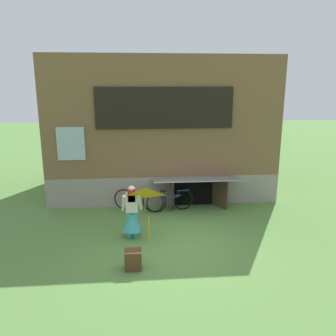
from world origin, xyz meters
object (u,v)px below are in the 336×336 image
bicycle_red (139,200)px  bicycle_blue (170,201)px  person (132,216)px  wooden_crate (133,259)px  kite (146,203)px

bicycle_red → bicycle_blue: bearing=11.9°
person → wooden_crate: 1.71m
wooden_crate → kite: bearing=72.7°
bicycle_red → wooden_crate: (-0.14, -3.68, -0.15)m
person → wooden_crate: bearing=-79.4°
kite → bicycle_blue: (0.85, 2.49, -0.84)m
wooden_crate → bicycle_blue: bearing=71.7°
bicycle_red → wooden_crate: bearing=-74.8°
person → kite: bearing=-47.6°
person → bicycle_blue: (1.22, 1.92, -0.27)m
wooden_crate → person: bearing=91.3°
kite → bicycle_red: (-0.20, 2.59, -0.82)m
bicycle_blue → wooden_crate: size_ratio=3.53×
kite → bicycle_blue: size_ratio=0.92×
kite → bicycle_red: bearing=94.3°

